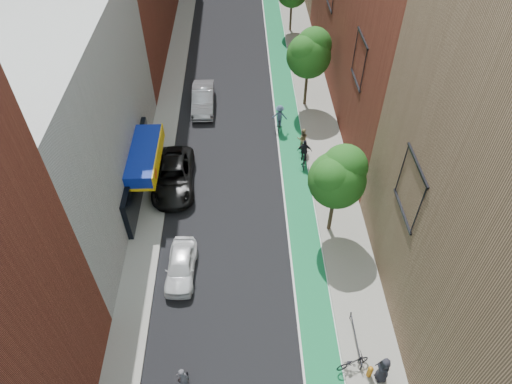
{
  "coord_description": "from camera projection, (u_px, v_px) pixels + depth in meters",
  "views": [
    {
      "loc": [
        0.3,
        -8.8,
        22.29
      ],
      "look_at": [
        1.04,
        12.07,
        1.5
      ],
      "focal_mm": 32.0,
      "sensor_mm": 36.0,
      "label": 1
    }
  ],
  "objects": [
    {
      "name": "bike_lane",
      "position": [
        284.0,
        93.0,
        40.46
      ],
      "size": [
        2.0,
        68.0,
        0.01
      ],
      "primitive_type": "cube",
      "color": "#15793F",
      "rests_on": "ground"
    },
    {
      "name": "building_left_white",
      "position": [
        55.0,
        121.0,
        27.36
      ],
      "size": [
        8.0,
        20.0,
        12.0
      ],
      "primitive_type": "cube",
      "color": "silver",
      "rests_on": "ground"
    },
    {
      "name": "tree_near",
      "position": [
        338.0,
        176.0,
        25.91
      ],
      "size": [
        3.4,
        3.36,
        6.42
      ],
      "color": "#332619",
      "rests_on": "ground"
    },
    {
      "name": "cyclist_lane_mid",
      "position": [
        304.0,
        156.0,
        33.09
      ],
      "size": [
        1.11,
        1.81,
        2.14
      ],
      "rotation": [
        0.0,
        0.0,
        2.97
      ],
      "color": "black",
      "rests_on": "ground"
    },
    {
      "name": "parked_car_white",
      "position": [
        181.0,
        266.0,
        26.33
      ],
      "size": [
        1.78,
        4.09,
        1.37
      ],
      "primitive_type": "imported",
      "rotation": [
        0.0,
        0.0,
        -0.04
      ],
      "color": "white",
      "rests_on": "ground"
    },
    {
      "name": "sidewalk_left",
      "position": [
        171.0,
        94.0,
        40.16
      ],
      "size": [
        2.0,
        68.0,
        0.15
      ],
      "primitive_type": "cube",
      "color": "gray",
      "rests_on": "ground"
    },
    {
      "name": "parked_car_black",
      "position": [
        173.0,
        176.0,
        31.51
      ],
      "size": [
        3.03,
        6.11,
        1.66
      ],
      "primitive_type": "imported",
      "rotation": [
        0.0,
        0.0,
        0.05
      ],
      "color": "black",
      "rests_on": "ground"
    },
    {
      "name": "parked_bike_near",
      "position": [
        353.0,
        362.0,
        22.36
      ],
      "size": [
        1.81,
        1.07,
        0.9
      ],
      "primitive_type": "imported",
      "rotation": [
        0.0,
        0.0,
        1.87
      ],
      "color": "black",
      "rests_on": "sidewalk_right"
    },
    {
      "name": "pedestrian",
      "position": [
        383.0,
        370.0,
        21.64
      ],
      "size": [
        0.78,
        0.99,
        1.78
      ],
      "primitive_type": "imported",
      "rotation": [
        0.0,
        0.0,
        -1.3
      ],
      "color": "#212129",
      "rests_on": "sidewalk_right"
    },
    {
      "name": "parked_car_silver",
      "position": [
        203.0,
        99.0,
        38.27
      ],
      "size": [
        1.82,
        5.07,
        1.66
      ],
      "primitive_type": "imported",
      "rotation": [
        0.0,
        0.0,
        0.01
      ],
      "color": "#919399",
      "rests_on": "ground"
    },
    {
      "name": "cyclist_lane_far",
      "position": [
        280.0,
        119.0,
        35.99
      ],
      "size": [
        1.28,
        1.8,
        2.19
      ],
      "rotation": [
        0.0,
        0.0,
        2.98
      ],
      "color": "black",
      "rests_on": "ground"
    },
    {
      "name": "cyclist_lead",
      "position": [
        184.0,
        384.0,
        21.53
      ],
      "size": [
        0.67,
        1.6,
        1.98
      ],
      "rotation": [
        0.0,
        0.0,
        3.06
      ],
      "color": "black",
      "rests_on": "ground"
    },
    {
      "name": "sidewalk_right",
      "position": [
        312.0,
        91.0,
        40.48
      ],
      "size": [
        3.0,
        68.0,
        0.15
      ],
      "primitive_type": "cube",
      "color": "gray",
      "rests_on": "ground"
    },
    {
      "name": "tree_mid",
      "position": [
        309.0,
        52.0,
        35.65
      ],
      "size": [
        3.55,
        3.53,
        6.74
      ],
      "color": "#332619",
      "rests_on": "ground"
    },
    {
      "name": "cyclist_lane_near",
      "position": [
        302.0,
        142.0,
        34.1
      ],
      "size": [
        0.83,
        1.59,
        2.05
      ],
      "rotation": [
        0.0,
        0.0,
        3.16
      ],
      "color": "black",
      "rests_on": "ground"
    },
    {
      "name": "fire_hydrant",
      "position": [
        370.0,
        371.0,
        22.06
      ],
      "size": [
        0.28,
        0.28,
        0.8
      ],
      "color": "#C37617",
      "rests_on": "sidewalk_right"
    }
  ]
}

